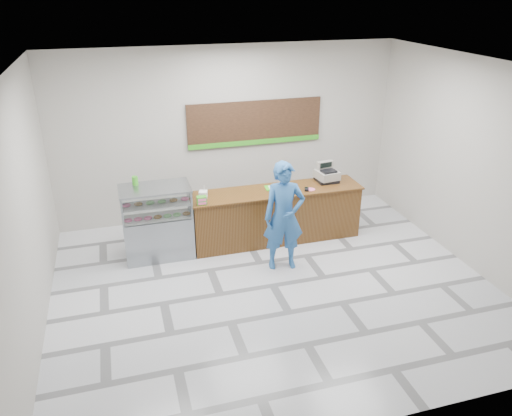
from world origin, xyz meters
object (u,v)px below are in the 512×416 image
object	(u,v)px
sales_counter	(276,215)
serving_tray	(274,188)
cash_register	(327,174)
display_case	(157,222)
customer	(284,216)

from	to	relation	value
sales_counter	serving_tray	bearing A→B (deg)	93.93
cash_register	serving_tray	world-z (taller)	cash_register
display_case	cash_register	world-z (taller)	cash_register
display_case	customer	xyz separation A→B (m)	(2.03, -0.99, 0.28)
sales_counter	cash_register	size ratio (longest dim) A/B	7.14
customer	sales_counter	bearing A→B (deg)	87.02
sales_counter	cash_register	world-z (taller)	cash_register
display_case	sales_counter	bearing A→B (deg)	0.01
cash_register	serving_tray	size ratio (longest dim) A/B	1.28
sales_counter	serving_tray	world-z (taller)	serving_tray
cash_register	serving_tray	distance (m)	1.09
customer	display_case	bearing A→B (deg)	161.88
serving_tray	cash_register	bearing A→B (deg)	8.74
display_case	customer	world-z (taller)	customer
serving_tray	customer	distance (m)	1.10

